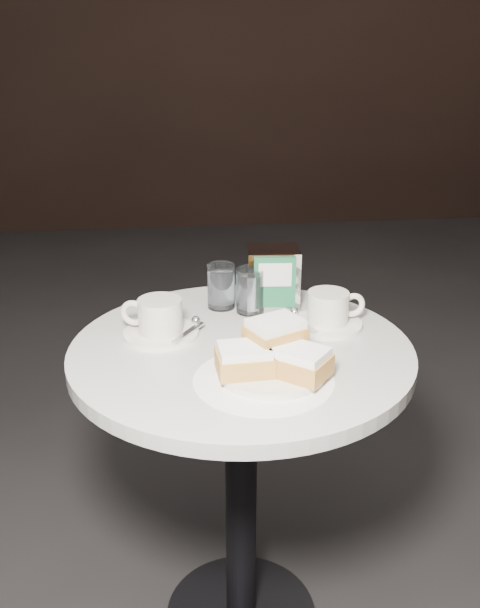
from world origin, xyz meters
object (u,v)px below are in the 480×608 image
coffee_cup_left (160,320)px  water_glass_right (250,291)px  cafe_table (241,429)px  beignet_plate (273,358)px  napkin_dispenser (273,277)px  coffee_cup_right (328,312)px  water_glass_left (221,287)px

coffee_cup_left → water_glass_right: size_ratio=1.95×
cafe_table → coffee_cup_left: (-0.16, 0.07, 0.23)m
beignet_plate → napkin_dispenser: (0.06, 0.34, 0.03)m
cafe_table → beignet_plate: beignet_plate is taller
cafe_table → coffee_cup_right: 0.31m
beignet_plate → coffee_cup_right: (0.15, 0.21, -0.00)m
water_glass_left → napkin_dispenser: size_ratio=0.75×
coffee_cup_right → coffee_cup_left: bearing=175.3°
coffee_cup_left → water_glass_right: water_glass_right is taller
cafe_table → coffee_cup_left: 0.29m
water_glass_left → napkin_dispenser: 0.12m
coffee_cup_right → water_glass_right: 0.19m
coffee_cup_left → water_glass_left: 0.20m
coffee_cup_right → water_glass_right: bearing=141.8°
water_glass_right → coffee_cup_right: bearing=-32.5°
coffee_cup_left → water_glass_right: bearing=46.9°
cafe_table → water_glass_right: size_ratio=7.23×
coffee_cup_left → water_glass_left: water_glass_left is taller
beignet_plate → coffee_cup_left: bearing=135.9°
water_glass_left → napkin_dispenser: napkin_dispenser is taller
coffee_cup_left → coffee_cup_right: size_ratio=1.20×
cafe_table → coffee_cup_left: coffee_cup_left is taller
coffee_cup_right → water_glass_left: 0.26m
cafe_table → water_glass_left: (-0.02, 0.21, 0.25)m
water_glass_left → water_glass_right: same height
cafe_table → water_glass_left: size_ratio=7.23×
beignet_plate → coffee_cup_left: 0.29m
coffee_cup_left → water_glass_left: (0.14, 0.14, 0.01)m
napkin_dispenser → cafe_table: bearing=-110.6°
beignet_plate → napkin_dispenser: size_ratio=1.80×
cafe_table → napkin_dispenser: size_ratio=5.43×
coffee_cup_right → water_glass_left: (-0.22, 0.13, 0.02)m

